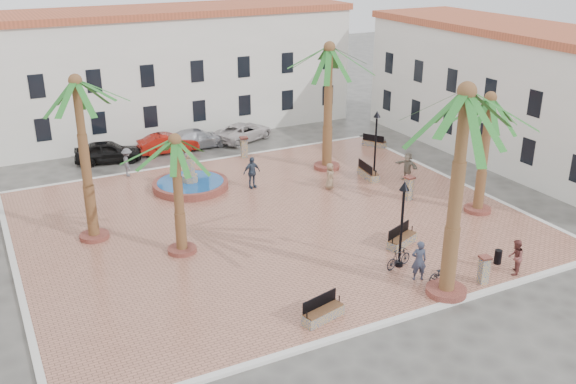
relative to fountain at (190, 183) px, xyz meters
name	(u,v)px	position (x,y,z in m)	size (l,w,h in m)	color
ground	(272,222)	(2.36, -6.50, -0.47)	(120.00, 120.00, 0.00)	#56544F
plaza	(272,221)	(2.36, -6.50, -0.40)	(26.00, 22.00, 0.15)	#AE6D57
kerb_n	(202,162)	(2.36, 4.50, -0.39)	(26.30, 0.30, 0.16)	silver
kerb_s	(390,322)	(2.36, -17.50, -0.39)	(26.30, 0.30, 0.16)	silver
kerb_e	(458,182)	(15.36, -6.50, -0.39)	(0.30, 22.30, 0.16)	silver
kerb_w	(16,274)	(-10.64, -6.50, -0.39)	(0.30, 22.30, 0.16)	silver
building_north	(159,71)	(2.36, 13.49, 4.29)	(30.40, 7.40, 9.50)	silver
building_east	(525,95)	(22.36, -4.50, 4.04)	(7.40, 26.40, 9.00)	silver
fountain	(190,183)	(0.00, 0.00, 0.00)	(4.58, 4.58, 2.37)	brown
palm_nw	(77,99)	(-6.66, -4.39, 6.92)	(4.81, 4.81, 8.42)	brown
palm_sw	(176,155)	(-3.16, -7.90, 4.65)	(4.58, 4.58, 6.01)	brown
palm_s	(464,116)	(5.72, -16.88, 7.55)	(5.67, 5.67, 9.23)	brown
palm_e	(489,112)	(13.18, -10.65, 5.38)	(4.82, 4.82, 6.81)	brown
palm_ne	(329,62)	(9.26, -0.60, 6.70)	(5.53, 5.53, 8.32)	brown
bench_s	(323,313)	(-0.02, -16.21, -0.04)	(1.99, 1.03, 1.00)	gray
bench_se	(402,240)	(6.80, -12.22, -0.04)	(2.00, 1.26, 1.01)	gray
bench_e	(368,173)	(10.67, -3.40, -0.03)	(0.84, 2.04, 1.05)	gray
bench_ne	(374,143)	(14.75, 1.90, -0.06)	(1.37, 1.79, 0.93)	gray
lamppost_s	(403,210)	(5.39, -13.93, 2.54)	(0.46, 0.46, 4.23)	black
lamppost_e	(376,131)	(11.51, -2.87, 2.49)	(0.45, 0.45, 4.16)	black
bollard_se	(484,269)	(7.75, -16.90, 0.36)	(0.54, 0.54, 1.31)	gray
bollard_n	(244,147)	(5.25, 3.89, 0.45)	(0.63, 0.63, 1.48)	gray
bollard_e	(409,188)	(10.75, -7.51, 0.42)	(0.56, 0.56, 1.42)	gray
litter_bin	(498,257)	(9.67, -15.83, 0.02)	(0.35, 0.35, 0.69)	black
cyclist_a	(419,261)	(5.38, -15.34, 0.63)	(0.69, 0.45, 1.90)	#303649
bicycle_a	(441,272)	(6.23, -15.90, 0.09)	(0.55, 1.56, 0.82)	black
cyclist_b	(515,257)	(9.60, -16.90, 0.52)	(0.82, 0.64, 1.68)	brown
bicycle_b	(399,258)	(5.28, -14.02, 0.15)	(0.45, 1.58, 0.95)	black
pedestrian_fountain_a	(330,176)	(7.55, -3.89, 0.49)	(0.79, 0.52, 1.62)	#876C51
pedestrian_fountain_b	(252,172)	(3.40, -1.59, 0.66)	(1.15, 0.48, 1.97)	#313E50
pedestrian_north	(127,162)	(-2.84, 3.90, 0.60)	(1.19, 0.68, 1.84)	#525257
pedestrian_east	(407,166)	(12.65, -4.82, 0.59)	(1.69, 0.54, 1.83)	gray
car_black	(108,152)	(-3.27, 7.62, 0.29)	(1.80, 4.48, 1.53)	black
car_red	(168,143)	(1.01, 7.79, 0.23)	(1.49, 4.26, 1.40)	maroon
car_silver	(197,138)	(3.30, 8.00, 0.22)	(1.93, 4.76, 1.38)	#B5B7BF
car_white	(244,132)	(7.06, 8.11, 0.20)	(2.24, 4.85, 1.35)	beige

